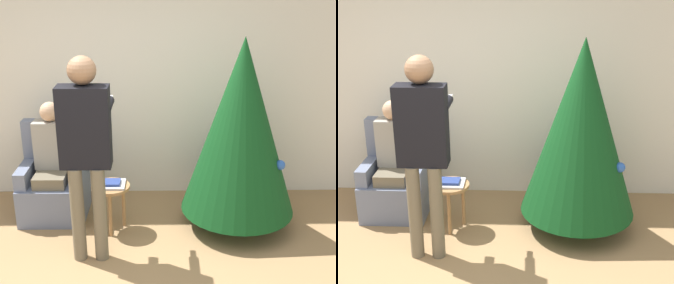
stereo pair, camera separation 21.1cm
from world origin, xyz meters
The scene contains 8 objects.
wall_back centered at (0.00, 2.23, 1.35)m, with size 8.00×0.06×2.70m.
christmas_tree centered at (1.19, 1.41, 1.05)m, with size 1.12×1.12×1.92m.
armchair centered at (-0.70, 1.68, 0.34)m, with size 0.67×0.60×0.99m.
person_seated centered at (-0.70, 1.65, 0.66)m, with size 0.36×0.46×1.22m.
person_standing centered at (-0.21, 0.88, 1.11)m, with size 0.45×0.57×1.83m.
side_stool centered at (-0.07, 1.33, 0.40)m, with size 0.38×0.38×0.49m.
laptop centered at (-0.07, 1.33, 0.50)m, with size 0.29×0.24×0.02m.
book centered at (-0.07, 1.33, 0.52)m, with size 0.19×0.15×0.02m.
Camera 1 is at (0.44, -2.82, 2.46)m, focal length 50.00 mm.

